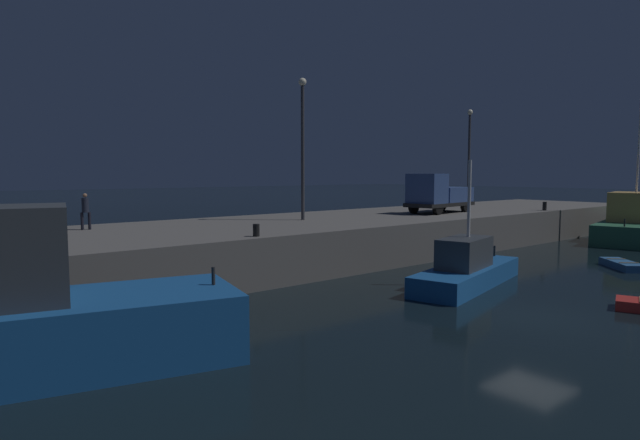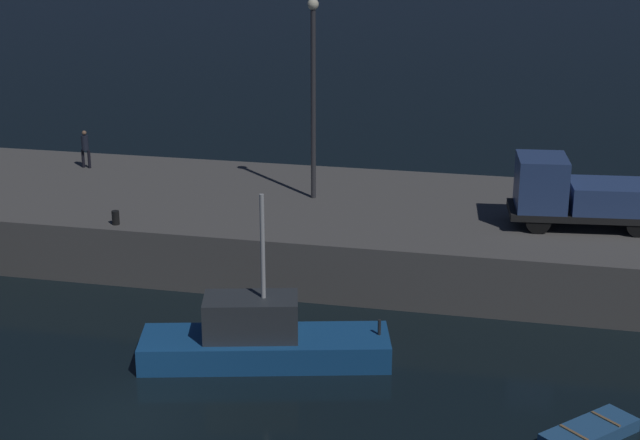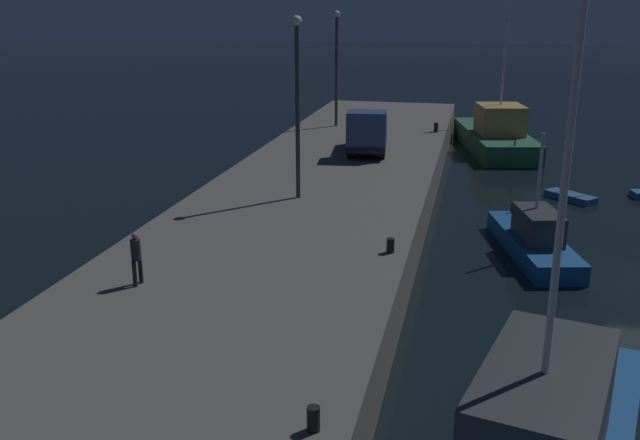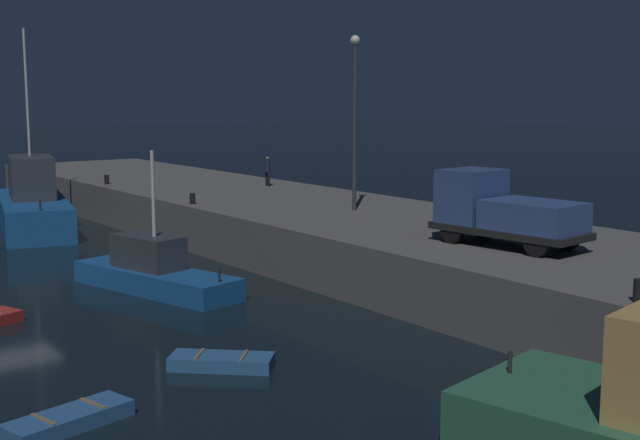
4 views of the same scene
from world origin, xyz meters
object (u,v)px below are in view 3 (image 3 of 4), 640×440
object	(u,v)px
lamp_post_east	(337,60)
bollard_central	(436,127)
fishing_boat_white	(496,135)
bollard_west	(313,419)
fishing_boat_blue	(534,239)
lamp_post_west	(297,94)
dockworker	(136,255)
rowboat_blue_far	(570,197)
utility_truck	(368,132)
bollard_east	(390,245)

from	to	relation	value
lamp_post_east	bollard_central	xyz separation A→B (m)	(-0.90, -7.03, -4.27)
fishing_boat_white	bollard_central	xyz separation A→B (m)	(-5.54, 4.07, 1.36)
bollard_west	fishing_boat_blue	bearing A→B (deg)	-17.10
lamp_post_west	lamp_post_east	bearing A→B (deg)	6.29
dockworker	bollard_west	distance (m)	9.70
rowboat_blue_far	lamp_post_west	size ratio (longest dim) A/B	0.35
bollard_west	bollard_central	xyz separation A→B (m)	(35.58, -0.13, 0.03)
lamp_post_east	utility_truck	size ratio (longest dim) A/B	1.36
fishing_boat_blue	bollard_central	size ratio (longest dim) A/B	13.06
bollard_central	bollard_east	distance (m)	24.40
fishing_boat_blue	bollard_west	xyz separation A→B (m)	(-18.32, 5.64, 1.74)
utility_truck	fishing_boat_white	bearing A→B (deg)	-29.51
lamp_post_west	bollard_east	size ratio (longest dim) A/B	15.13
lamp_post_west	utility_truck	distance (m)	10.93
dockworker	bollard_central	distance (m)	29.99
fishing_boat_white	bollard_west	world-z (taller)	fishing_boat_white
lamp_post_east	bollard_west	distance (m)	37.37
fishing_boat_white	lamp_post_west	size ratio (longest dim) A/B	1.62
rowboat_blue_far	lamp_post_east	xyz separation A→B (m)	(8.39, 15.09, 6.59)
lamp_post_west	utility_truck	xyz separation A→B (m)	(10.28, -1.50, -3.39)
rowboat_blue_far	bollard_east	bearing A→B (deg)	154.59
lamp_post_east	bollard_west	world-z (taller)	lamp_post_east
lamp_post_east	dockworker	size ratio (longest dim) A/B	4.56
fishing_boat_blue	bollard_east	size ratio (longest dim) A/B	15.20
fishing_boat_white	bollard_east	world-z (taller)	fishing_boat_white
rowboat_blue_far	dockworker	xyz separation A→B (m)	(-21.58, 15.37, 2.99)
bollard_east	lamp_post_east	bearing A→B (deg)	15.61
fishing_boat_blue	rowboat_blue_far	size ratio (longest dim) A/B	2.84
lamp_post_west	bollard_central	bearing A→B (deg)	-15.34
bollard_west	lamp_post_east	bearing A→B (deg)	10.70
fishing_boat_blue	bollard_east	distance (m)	9.15
rowboat_blue_far	utility_truck	bearing A→B (deg)	91.16
rowboat_blue_far	bollard_central	bearing A→B (deg)	47.11
fishing_boat_blue	lamp_post_east	world-z (taller)	lamp_post_east
fishing_boat_white	lamp_post_west	world-z (taller)	fishing_boat_white
bollard_west	bollard_east	world-z (taller)	bollard_west
lamp_post_east	fishing_boat_white	bearing A→B (deg)	-67.31
rowboat_blue_far	bollard_central	distance (m)	11.25
rowboat_blue_far	lamp_post_east	distance (m)	18.48
bollard_east	rowboat_blue_far	bearing A→B (deg)	-25.41
fishing_boat_white	dockworker	world-z (taller)	fishing_boat_white
fishing_boat_blue	bollard_west	distance (m)	19.25
dockworker	fishing_boat_blue	bearing A→B (deg)	-47.29
fishing_boat_white	rowboat_blue_far	bearing A→B (deg)	-162.96
dockworker	bollard_east	distance (m)	8.73
bollard_central	fishing_boat_blue	bearing A→B (deg)	-162.32
lamp_post_west	bollard_east	xyz separation A→B (m)	(-6.38, -4.98, -4.37)
lamp_post_west	bollard_east	world-z (taller)	lamp_post_west
lamp_post_west	bollard_east	bearing A→B (deg)	-142.02
utility_truck	bollard_central	distance (m)	8.51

